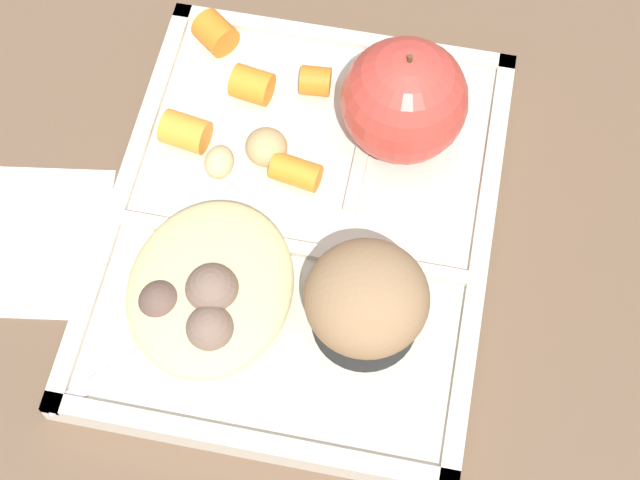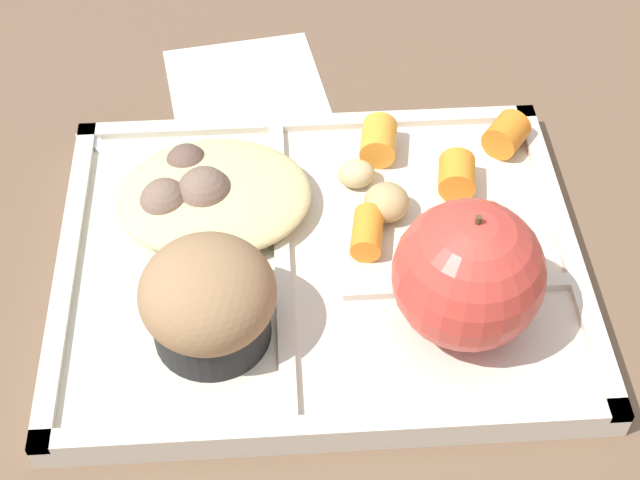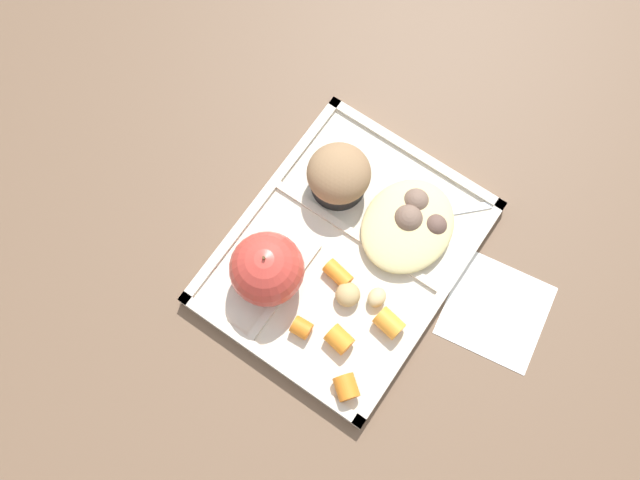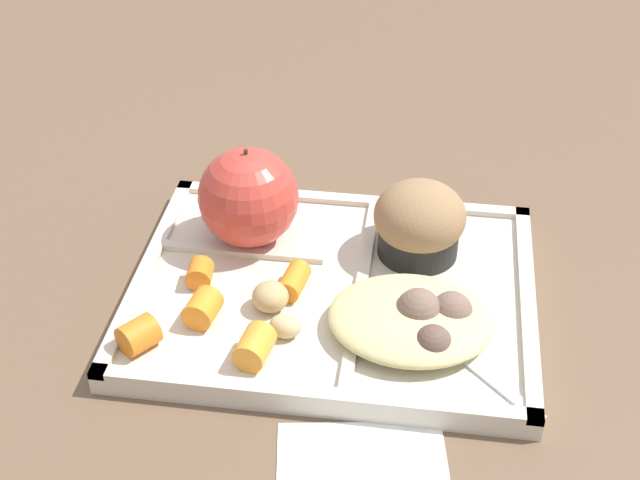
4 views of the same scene
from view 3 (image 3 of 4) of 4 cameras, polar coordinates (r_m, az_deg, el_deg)
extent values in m
plane|color=brown|center=(0.89, 2.11, -1.22)|extent=(6.00, 6.00, 0.00)
cube|color=beige|center=(0.88, 2.12, -1.08)|extent=(0.34, 0.27, 0.02)
cube|color=beige|center=(0.86, 9.26, -5.51)|extent=(0.34, 0.01, 0.01)
cube|color=beige|center=(0.89, -4.67, 3.59)|extent=(0.34, 0.01, 0.01)
cube|color=beige|center=(0.84, -4.16, -9.65)|extent=(0.01, 0.27, 0.01)
cube|color=beige|center=(0.92, 7.85, 7.11)|extent=(0.01, 0.27, 0.01)
cube|color=beige|center=(0.87, 3.03, 0.36)|extent=(0.01, 0.24, 0.01)
cube|color=beige|center=(0.86, -2.89, -4.13)|extent=(0.14, 0.01, 0.01)
sphere|color=#C63D33|center=(0.82, -4.38, -2.40)|extent=(0.09, 0.09, 0.09)
cylinder|color=#4C381E|center=(0.78, -4.63, -1.52)|extent=(0.00, 0.00, 0.01)
cylinder|color=black|center=(0.89, 1.52, 4.82)|extent=(0.07, 0.07, 0.03)
ellipsoid|color=#93704C|center=(0.86, 1.56, 5.50)|extent=(0.08, 0.08, 0.06)
cylinder|color=orange|center=(0.83, 1.60, -8.16)|extent=(0.03, 0.03, 0.03)
cylinder|color=orange|center=(0.85, 1.48, -2.79)|extent=(0.03, 0.04, 0.02)
cylinder|color=orange|center=(0.84, -1.54, -7.22)|extent=(0.02, 0.02, 0.02)
cylinder|color=orange|center=(0.84, 5.70, -6.81)|extent=(0.03, 0.04, 0.03)
cylinder|color=orange|center=(0.83, 2.18, -12.00)|extent=(0.04, 0.04, 0.03)
ellipsoid|color=tan|center=(0.85, 4.69, -4.73)|extent=(0.03, 0.02, 0.02)
ellipsoid|color=tan|center=(0.84, 2.29, -4.50)|extent=(0.03, 0.03, 0.02)
ellipsoid|color=#D6C684|center=(0.87, 7.20, 1.16)|extent=(0.13, 0.11, 0.03)
sphere|color=#755B4C|center=(0.87, 7.25, 1.70)|extent=(0.04, 0.04, 0.04)
sphere|color=brown|center=(0.88, 9.43, 1.15)|extent=(0.03, 0.03, 0.03)
sphere|color=brown|center=(0.87, 7.48, 1.46)|extent=(0.03, 0.03, 0.03)
sphere|color=#755B4C|center=(0.88, 7.87, 3.15)|extent=(0.03, 0.03, 0.03)
cube|color=silver|center=(0.91, 12.02, 2.52)|extent=(0.07, 0.07, 0.00)
cube|color=silver|center=(0.89, 8.21, 1.88)|extent=(0.04, 0.04, 0.00)
cylinder|color=silver|center=(0.89, 6.46, 2.23)|extent=(0.02, 0.02, 0.00)
cylinder|color=silver|center=(0.89, 6.60, 1.61)|extent=(0.02, 0.02, 0.00)
cylinder|color=silver|center=(0.88, 6.74, 0.99)|extent=(0.02, 0.02, 0.00)
cube|color=white|center=(0.89, 14.25, -5.62)|extent=(0.14, 0.14, 0.00)
camera|label=1|loc=(0.63, 22.27, 49.36)|focal=56.24mm
camera|label=2|loc=(0.68, -28.97, 31.96)|focal=52.38mm
camera|label=4|loc=(0.66, 61.00, -11.31)|focal=51.37mm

